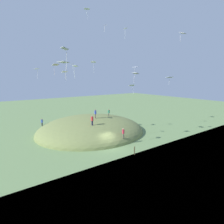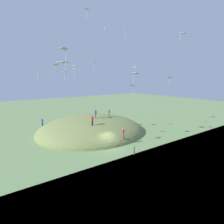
{
  "view_description": "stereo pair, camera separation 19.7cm",
  "coord_description": "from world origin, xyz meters",
  "px_view_note": "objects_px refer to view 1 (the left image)",
  "views": [
    {
      "loc": [
        -24.34,
        17.1,
        11.57
      ],
      "look_at": [
        1.59,
        -1.78,
        5.58
      ],
      "focal_mm": 29.73,
      "sensor_mm": 36.0,
      "label": 1
    },
    {
      "loc": [
        -24.46,
        16.94,
        11.57
      ],
      "look_at": [
        1.59,
        -1.78,
        5.58
      ],
      "focal_mm": 29.73,
      "sensor_mm": 36.0,
      "label": 2
    }
  ],
  "objects_px": {
    "kite_2": "(170,78)",
    "kite_4": "(64,63)",
    "person_watching_kites": "(109,112)",
    "kite_14": "(65,50)",
    "kite_12": "(132,86)",
    "kite_13": "(136,74)",
    "kite_11": "(75,67)",
    "kite_15": "(105,26)",
    "person_near_shore": "(95,113)",
    "kite_1": "(93,63)",
    "mooring_post": "(134,151)",
    "person_with_child": "(92,119)",
    "person_on_hilltop": "(42,121)",
    "kite_5": "(65,72)",
    "person_walking_path": "(123,132)",
    "kite_9": "(183,33)",
    "kite_0": "(135,67)",
    "kite_7": "(56,65)",
    "kite_8": "(126,29)",
    "kite_6": "(37,69)",
    "kite_10": "(72,64)",
    "kite_3": "(87,9)"
  },
  "relations": [
    {
      "from": "kite_7",
      "to": "mooring_post",
      "type": "xyz_separation_m",
      "value": [
        -6.37,
        -9.21,
        -12.59
      ]
    },
    {
      "from": "kite_5",
      "to": "kite_11",
      "type": "distance_m",
      "value": 6.91
    },
    {
      "from": "kite_2",
      "to": "kite_5",
      "type": "height_order",
      "value": "kite_5"
    },
    {
      "from": "mooring_post",
      "to": "kite_3",
      "type": "bearing_deg",
      "value": 32.48
    },
    {
      "from": "kite_4",
      "to": "kite_6",
      "type": "xyz_separation_m",
      "value": [
        14.95,
        -1.1,
        -0.1
      ]
    },
    {
      "from": "person_near_shore",
      "to": "kite_4",
      "type": "relative_size",
      "value": 0.99
    },
    {
      "from": "kite_12",
      "to": "kite_13",
      "type": "relative_size",
      "value": 1.29
    },
    {
      "from": "kite_3",
      "to": "kite_6",
      "type": "bearing_deg",
      "value": 35.33
    },
    {
      "from": "kite_8",
      "to": "kite_12",
      "type": "distance_m",
      "value": 13.86
    },
    {
      "from": "kite_2",
      "to": "kite_5",
      "type": "distance_m",
      "value": 19.56
    },
    {
      "from": "kite_9",
      "to": "kite_1",
      "type": "bearing_deg",
      "value": 28.52
    },
    {
      "from": "kite_4",
      "to": "kite_8",
      "type": "xyz_separation_m",
      "value": [
        12.36,
        -18.67,
        8.37
      ]
    },
    {
      "from": "kite_2",
      "to": "person_with_child",
      "type": "bearing_deg",
      "value": 46.63
    },
    {
      "from": "kite_4",
      "to": "kite_5",
      "type": "distance_m",
      "value": 17.5
    },
    {
      "from": "kite_2",
      "to": "kite_4",
      "type": "height_order",
      "value": "kite_4"
    },
    {
      "from": "person_walking_path",
      "to": "kite_6",
      "type": "xyz_separation_m",
      "value": [
        9.95,
        11.15,
        10.7
      ]
    },
    {
      "from": "person_near_shore",
      "to": "person_on_hilltop",
      "type": "distance_m",
      "value": 11.46
    },
    {
      "from": "kite_4",
      "to": "kite_12",
      "type": "xyz_separation_m",
      "value": [
        5.45,
        -14.48,
        -2.88
      ]
    },
    {
      "from": "kite_11",
      "to": "kite_13",
      "type": "height_order",
      "value": "kite_11"
    },
    {
      "from": "kite_10",
      "to": "mooring_post",
      "type": "relative_size",
      "value": 1.43
    },
    {
      "from": "person_with_child",
      "to": "kite_8",
      "type": "relative_size",
      "value": 0.8
    },
    {
      "from": "person_watching_kites",
      "to": "kite_9",
      "type": "bearing_deg",
      "value": -139.23
    },
    {
      "from": "kite_0",
      "to": "kite_5",
      "type": "xyz_separation_m",
      "value": [
        9.94,
        9.34,
        -0.82
      ]
    },
    {
      "from": "person_near_shore",
      "to": "kite_9",
      "type": "xyz_separation_m",
      "value": [
        -14.47,
        -6.87,
        13.6
      ]
    },
    {
      "from": "kite_9",
      "to": "kite_7",
      "type": "bearing_deg",
      "value": 64.07
    },
    {
      "from": "kite_8",
      "to": "kite_14",
      "type": "xyz_separation_m",
      "value": [
        -13.78,
        19.06,
        -7.31
      ]
    },
    {
      "from": "kite_1",
      "to": "mooring_post",
      "type": "height_order",
      "value": "kite_1"
    },
    {
      "from": "person_near_shore",
      "to": "kite_14",
      "type": "distance_m",
      "value": 21.22
    },
    {
      "from": "person_with_child",
      "to": "kite_13",
      "type": "relative_size",
      "value": 1.45
    },
    {
      "from": "kite_14",
      "to": "mooring_post",
      "type": "distance_m",
      "value": 17.64
    },
    {
      "from": "kite_11",
      "to": "kite_15",
      "type": "xyz_separation_m",
      "value": [
        1.16,
        -6.71,
        7.5
      ]
    },
    {
      "from": "person_watching_kites",
      "to": "kite_2",
      "type": "height_order",
      "value": "kite_2"
    },
    {
      "from": "kite_7",
      "to": "kite_8",
      "type": "height_order",
      "value": "kite_8"
    },
    {
      "from": "kite_6",
      "to": "kite_8",
      "type": "distance_m",
      "value": 19.68
    },
    {
      "from": "person_with_child",
      "to": "person_on_hilltop",
      "type": "height_order",
      "value": "person_with_child"
    },
    {
      "from": "person_walking_path",
      "to": "kite_9",
      "type": "bearing_deg",
      "value": -126.5
    },
    {
      "from": "person_with_child",
      "to": "person_on_hilltop",
      "type": "xyz_separation_m",
      "value": [
        10.2,
        6.22,
        -1.52
      ]
    },
    {
      "from": "kite_4",
      "to": "mooring_post",
      "type": "bearing_deg",
      "value": -86.95
    },
    {
      "from": "person_watching_kites",
      "to": "kite_14",
      "type": "relative_size",
      "value": 0.75
    },
    {
      "from": "kite_1",
      "to": "kite_11",
      "type": "distance_m",
      "value": 6.26
    },
    {
      "from": "kite_13",
      "to": "kite_14",
      "type": "bearing_deg",
      "value": 93.23
    },
    {
      "from": "person_watching_kites",
      "to": "kite_6",
      "type": "height_order",
      "value": "kite_6"
    },
    {
      "from": "kite_11",
      "to": "kite_0",
      "type": "bearing_deg",
      "value": -106.92
    },
    {
      "from": "kite_12",
      "to": "mooring_post",
      "type": "height_order",
      "value": "kite_12"
    },
    {
      "from": "kite_1",
      "to": "kite_9",
      "type": "distance_m",
      "value": 16.18
    },
    {
      "from": "kite_12",
      "to": "kite_15",
      "type": "height_order",
      "value": "kite_15"
    },
    {
      "from": "person_near_shore",
      "to": "person_walking_path",
      "type": "xyz_separation_m",
      "value": [
        -8.22,
        -0.65,
        -2.24
      ]
    },
    {
      "from": "person_near_shore",
      "to": "kite_13",
      "type": "height_order",
      "value": "kite_13"
    },
    {
      "from": "person_walking_path",
      "to": "kite_5",
      "type": "relative_size",
      "value": 0.94
    },
    {
      "from": "person_on_hilltop",
      "to": "kite_5",
      "type": "xyz_separation_m",
      "value": [
        -4.06,
        -3.84,
        10.08
      ]
    }
  ]
}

